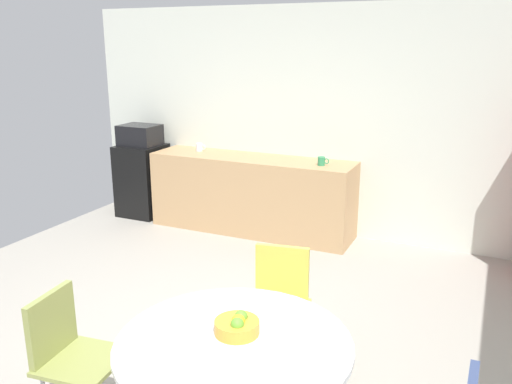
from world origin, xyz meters
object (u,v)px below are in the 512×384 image
chair_olive (67,345)px  mug_green (200,147)px  chair_yellow (279,292)px  microwave (140,135)px  mini_fridge (143,180)px  mug_white (322,161)px  round_table (234,362)px  fruit_bowl (237,326)px

chair_olive → mug_green: size_ratio=6.43×
chair_yellow → microwave: bearing=140.6°
mini_fridge → mug_white: mug_white is taller
round_table → chair_yellow: chair_yellow is taller
chair_yellow → fruit_bowl: fruit_bowl is taller
mini_fridge → mug_green: 0.97m
microwave → fruit_bowl: microwave is taller
mug_white → mug_green: (-1.61, 0.14, 0.00)m
chair_yellow → mug_white: mug_white is taller
chair_yellow → chair_olive: same height
microwave → chair_yellow: microwave is taller
round_table → fruit_bowl: size_ratio=5.14×
microwave → round_table: 4.57m
fruit_bowl → mug_white: (-0.59, 3.24, 0.16)m
round_table → mug_green: size_ratio=9.33×
microwave → chair_olive: microwave is taller
fruit_bowl → mug_green: bearing=123.1°
mini_fridge → fruit_bowl: bearing=-47.5°
chair_olive → mug_white: size_ratio=6.43×
fruit_bowl → mug_white: bearing=100.4°
mini_fridge → microwave: bearing=0.0°
round_table → microwave: bearing=132.0°
microwave → fruit_bowl: (3.03, -3.30, -0.26)m
round_table → fruit_bowl: bearing=102.7°
chair_yellow → mug_green: 3.22m
mini_fridge → mug_white: 2.49m
mini_fridge → microwave: 0.59m
mug_green → round_table: bearing=-57.3°
chair_olive → microwave: bearing=120.2°
round_table → fruit_bowl: (-0.02, 0.08, 0.16)m
microwave → mug_green: (0.83, 0.07, -0.10)m
microwave → fruit_bowl: bearing=-47.5°
chair_yellow → mug_green: mug_green is taller
round_table → mug_white: bearing=100.4°
mini_fridge → round_table: (3.05, -3.38, 0.16)m
mug_white → mug_green: same height
round_table → chair_yellow: 1.02m
chair_yellow → chair_olive: (-0.85, -1.12, 0.00)m
chair_olive → mug_white: 3.48m
mini_fridge → fruit_bowl: size_ratio=3.93×
fruit_bowl → mini_fridge: bearing=132.5°
mug_green → chair_olive: bearing=-71.3°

